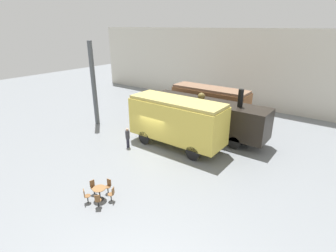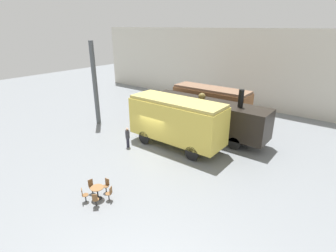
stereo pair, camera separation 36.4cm
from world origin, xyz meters
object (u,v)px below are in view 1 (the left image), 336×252
cafe_table_near (99,191)px  passenger_coach_vintage (177,119)px  steam_locomotive (206,115)px  cafe_chair_0 (98,200)px  passenger_coach_wooden (210,100)px  visitor_person (128,137)px

cafe_table_near → passenger_coach_vintage: bearing=93.9°
steam_locomotive → cafe_chair_0: (0.34, -12.40, -1.43)m
passenger_coach_wooden → cafe_chair_0: (1.99, -16.12, -1.61)m
passenger_coach_wooden → visitor_person: passenger_coach_wooden is taller
passenger_coach_vintage → cafe_chair_0: passenger_coach_vintage is taller
passenger_coach_wooden → passenger_coach_vintage: passenger_coach_vintage is taller
passenger_coach_vintage → passenger_coach_wooden: bearing=97.1°
passenger_coach_wooden → passenger_coach_vintage: bearing=-82.9°
passenger_coach_vintage → cafe_table_near: (0.57, -8.40, -1.76)m
steam_locomotive → passenger_coach_vintage: 3.56m
cafe_chair_0 → passenger_coach_vintage: bearing=-36.6°
visitor_person → passenger_coach_vintage: bearing=40.0°
passenger_coach_vintage → visitor_person: bearing=-140.0°
passenger_coach_wooden → steam_locomotive: bearing=-66.1°
steam_locomotive → passenger_coach_wooden: bearing=113.9°
passenger_coach_vintage → visitor_person: 4.18m
passenger_coach_wooden → passenger_coach_vintage: size_ratio=1.01×
visitor_person → passenger_coach_wooden: bearing=77.7°
passenger_coach_wooden → visitor_person: size_ratio=4.74×
passenger_coach_vintage → steam_locomotive: bearing=77.8°
steam_locomotive → cafe_chair_0: size_ratio=12.49×
passenger_coach_wooden → visitor_person: bearing=-102.3°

